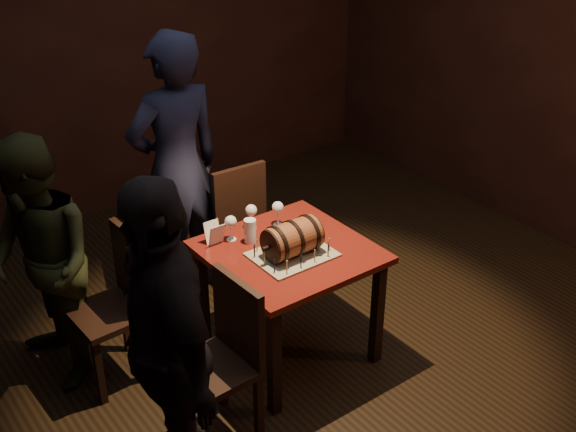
# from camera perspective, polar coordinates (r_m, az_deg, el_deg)

# --- Properties ---
(room_shell) EXTENTS (5.04, 5.04, 2.80)m
(room_shell) POSITION_cam_1_polar(r_m,az_deg,el_deg) (3.93, 1.12, 5.75)
(room_shell) COLOR black
(room_shell) RESTS_ON ground
(pub_table) EXTENTS (0.90, 0.90, 0.75)m
(pub_table) POSITION_cam_1_polar(r_m,az_deg,el_deg) (4.26, 0.04, -3.90)
(pub_table) COLOR #4D100C
(pub_table) RESTS_ON ground
(cake_board) EXTENTS (0.45, 0.35, 0.01)m
(cake_board) POSITION_cam_1_polar(r_m,az_deg,el_deg) (4.13, 0.34, -3.07)
(cake_board) COLOR gray
(cake_board) RESTS_ON pub_table
(barrel_cake) EXTENTS (0.37, 0.22, 0.22)m
(barrel_cake) POSITION_cam_1_polar(r_m,az_deg,el_deg) (4.08, 0.34, -1.79)
(barrel_cake) COLOR brown
(barrel_cake) RESTS_ON cake_board
(birthday_candles) EXTENTS (0.40, 0.30, 0.09)m
(birthday_candles) POSITION_cam_1_polar(r_m,az_deg,el_deg) (4.11, 0.34, -2.52)
(birthday_candles) COLOR #DACD82
(birthday_candles) RESTS_ON cake_board
(wine_glass_left) EXTENTS (0.07, 0.07, 0.16)m
(wine_glass_left) POSITION_cam_1_polar(r_m,az_deg,el_deg) (4.25, -4.56, -0.52)
(wine_glass_left) COLOR silver
(wine_glass_left) RESTS_ON pub_table
(wine_glass_mid) EXTENTS (0.07, 0.07, 0.16)m
(wine_glass_mid) POSITION_cam_1_polar(r_m,az_deg,el_deg) (4.36, -2.93, 0.37)
(wine_glass_mid) COLOR silver
(wine_glass_mid) RESTS_ON pub_table
(wine_glass_right) EXTENTS (0.07, 0.07, 0.16)m
(wine_glass_right) POSITION_cam_1_polar(r_m,az_deg,el_deg) (4.39, -0.82, 0.62)
(wine_glass_right) COLOR silver
(wine_glass_right) RESTS_ON pub_table
(pint_of_ale) EXTENTS (0.07, 0.07, 0.15)m
(pint_of_ale) POSITION_cam_1_polar(r_m,az_deg,el_deg) (4.24, -3.01, -1.22)
(pint_of_ale) COLOR silver
(pint_of_ale) RESTS_ON pub_table
(menu_card) EXTENTS (0.10, 0.05, 0.13)m
(menu_card) POSITION_cam_1_polar(r_m,az_deg,el_deg) (4.24, -5.82, -1.40)
(menu_card) COLOR white
(menu_card) RESTS_ON pub_table
(chair_back) EXTENTS (0.42, 0.42, 0.93)m
(chair_back) POSITION_cam_1_polar(r_m,az_deg,el_deg) (5.05, -4.35, 0.01)
(chair_back) COLOR black
(chair_back) RESTS_ON ground
(chair_left_rear) EXTENTS (0.42, 0.42, 0.93)m
(chair_left_rear) POSITION_cam_1_polar(r_m,az_deg,el_deg) (4.29, -13.15, -6.32)
(chair_left_rear) COLOR black
(chair_left_rear) RESTS_ON ground
(chair_left_front) EXTENTS (0.42, 0.42, 0.93)m
(chair_left_front) POSITION_cam_1_polar(r_m,az_deg,el_deg) (3.80, -5.09, -10.70)
(chair_left_front) COLOR black
(chair_left_front) RESTS_ON ground
(person_back) EXTENTS (0.69, 0.46, 1.85)m
(person_back) POSITION_cam_1_polar(r_m,az_deg,el_deg) (4.82, -8.80, 3.68)
(person_back) COLOR #191B32
(person_back) RESTS_ON ground
(person_left_rear) EXTENTS (0.59, 0.75, 1.52)m
(person_left_rear) POSITION_cam_1_polar(r_m,az_deg,el_deg) (4.25, -19.00, -3.77)
(person_left_rear) COLOR #2F361B
(person_left_rear) RESTS_ON ground
(person_left_front) EXTENTS (0.57, 1.05, 1.70)m
(person_left_front) POSITION_cam_1_polar(r_m,az_deg,el_deg) (3.34, -9.70, -10.11)
(person_left_front) COLOR black
(person_left_front) RESTS_ON ground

